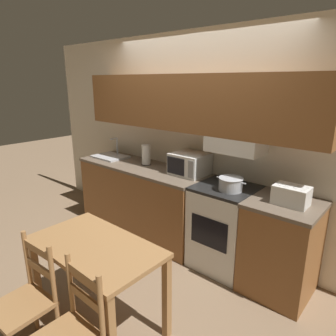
{
  "coord_description": "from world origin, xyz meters",
  "views": [
    {
      "loc": [
        2.1,
        -2.92,
        1.99
      ],
      "look_at": [
        0.05,
        -0.56,
        1.08
      ],
      "focal_mm": 32.0,
      "sensor_mm": 36.0,
      "label": 1
    }
  ],
  "objects_px": {
    "stove_range": "(224,227)",
    "dining_table": "(96,258)",
    "microwave": "(190,164)",
    "toaster": "(291,195)",
    "paper_towel_roll": "(146,155)",
    "sink_basin": "(110,156)",
    "chair_left_of_table": "(26,303)",
    "cooking_pot": "(231,184)"
  },
  "relations": [
    {
      "from": "sink_basin",
      "to": "chair_left_of_table",
      "type": "bearing_deg",
      "value": -53.95
    },
    {
      "from": "stove_range",
      "to": "toaster",
      "type": "xyz_separation_m",
      "value": [
        0.67,
        -0.03,
        0.55
      ]
    },
    {
      "from": "stove_range",
      "to": "microwave",
      "type": "height_order",
      "value": "microwave"
    },
    {
      "from": "sink_basin",
      "to": "paper_towel_roll",
      "type": "bearing_deg",
      "value": 6.51
    },
    {
      "from": "cooking_pot",
      "to": "sink_basin",
      "type": "distance_m",
      "value": 1.99
    },
    {
      "from": "microwave",
      "to": "dining_table",
      "type": "height_order",
      "value": "microwave"
    },
    {
      "from": "chair_left_of_table",
      "to": "paper_towel_roll",
      "type": "bearing_deg",
      "value": 106.74
    },
    {
      "from": "paper_towel_roll",
      "to": "cooking_pot",
      "type": "bearing_deg",
      "value": -5.84
    },
    {
      "from": "microwave",
      "to": "chair_left_of_table",
      "type": "xyz_separation_m",
      "value": [
        0.05,
        -2.03,
        -0.62
      ]
    },
    {
      "from": "toaster",
      "to": "sink_basin",
      "type": "bearing_deg",
      "value": 179.49
    },
    {
      "from": "stove_range",
      "to": "chair_left_of_table",
      "type": "bearing_deg",
      "value": -104.73
    },
    {
      "from": "stove_range",
      "to": "sink_basin",
      "type": "bearing_deg",
      "value": -179.79
    },
    {
      "from": "cooking_pot",
      "to": "paper_towel_roll",
      "type": "distance_m",
      "value": 1.34
    },
    {
      "from": "paper_towel_roll",
      "to": "chair_left_of_table",
      "type": "xyz_separation_m",
      "value": [
        0.74,
        -2.0,
        -0.62
      ]
    },
    {
      "from": "dining_table",
      "to": "chair_left_of_table",
      "type": "xyz_separation_m",
      "value": [
        -0.17,
        -0.51,
        -0.2
      ]
    },
    {
      "from": "paper_towel_roll",
      "to": "sink_basin",
      "type": "bearing_deg",
      "value": -173.49
    },
    {
      "from": "cooking_pot",
      "to": "stove_range",
      "type": "bearing_deg",
      "value": 141.44
    },
    {
      "from": "cooking_pot",
      "to": "toaster",
      "type": "relative_size",
      "value": 1.05
    },
    {
      "from": "stove_range",
      "to": "toaster",
      "type": "bearing_deg",
      "value": -2.55
    },
    {
      "from": "sink_basin",
      "to": "microwave",
      "type": "bearing_deg",
      "value": 4.67
    },
    {
      "from": "paper_towel_roll",
      "to": "dining_table",
      "type": "distance_m",
      "value": 1.8
    },
    {
      "from": "stove_range",
      "to": "dining_table",
      "type": "relative_size",
      "value": 0.84
    },
    {
      "from": "toaster",
      "to": "dining_table",
      "type": "bearing_deg",
      "value": -125.8
    },
    {
      "from": "microwave",
      "to": "paper_towel_roll",
      "type": "height_order",
      "value": "paper_towel_roll"
    },
    {
      "from": "microwave",
      "to": "toaster",
      "type": "height_order",
      "value": "microwave"
    },
    {
      "from": "cooking_pot",
      "to": "toaster",
      "type": "xyz_separation_m",
      "value": [
        0.58,
        0.04,
        0.01
      ]
    },
    {
      "from": "microwave",
      "to": "sink_basin",
      "type": "relative_size",
      "value": 0.84
    },
    {
      "from": "toaster",
      "to": "paper_towel_roll",
      "type": "height_order",
      "value": "paper_towel_roll"
    },
    {
      "from": "cooking_pot",
      "to": "paper_towel_roll",
      "type": "relative_size",
      "value": 1.25
    },
    {
      "from": "toaster",
      "to": "chair_left_of_table",
      "type": "bearing_deg",
      "value": -121.79
    },
    {
      "from": "microwave",
      "to": "toaster",
      "type": "distance_m",
      "value": 1.24
    },
    {
      "from": "paper_towel_roll",
      "to": "toaster",
      "type": "bearing_deg",
      "value": -2.92
    },
    {
      "from": "sink_basin",
      "to": "paper_towel_roll",
      "type": "xyz_separation_m",
      "value": [
        0.66,
        0.07,
        0.11
      ]
    },
    {
      "from": "chair_left_of_table",
      "to": "stove_range",
      "type": "bearing_deg",
      "value": 71.64
    },
    {
      "from": "stove_range",
      "to": "sink_basin",
      "type": "relative_size",
      "value": 1.94
    },
    {
      "from": "stove_range",
      "to": "dining_table",
      "type": "bearing_deg",
      "value": -103.23
    },
    {
      "from": "stove_range",
      "to": "microwave",
      "type": "distance_m",
      "value": 0.82
    },
    {
      "from": "microwave",
      "to": "sink_basin",
      "type": "height_order",
      "value": "sink_basin"
    },
    {
      "from": "cooking_pot",
      "to": "toaster",
      "type": "height_order",
      "value": "toaster"
    },
    {
      "from": "sink_basin",
      "to": "toaster",
      "type": "bearing_deg",
      "value": -0.51
    },
    {
      "from": "cooking_pot",
      "to": "microwave",
      "type": "bearing_deg",
      "value": 165.1
    },
    {
      "from": "dining_table",
      "to": "chair_left_of_table",
      "type": "distance_m",
      "value": 0.57
    }
  ]
}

